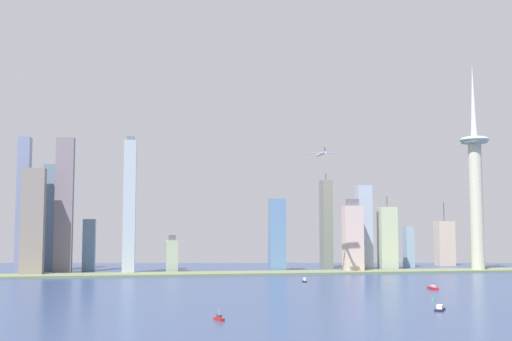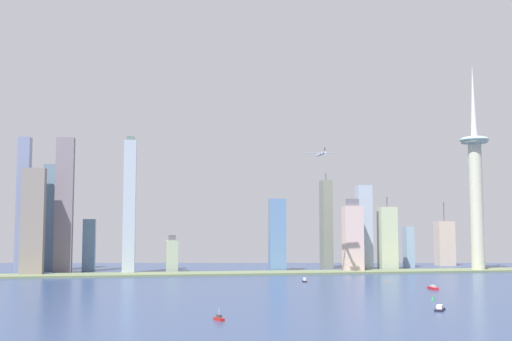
{
  "view_description": "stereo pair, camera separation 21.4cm",
  "coord_description": "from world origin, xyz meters",
  "views": [
    {
      "loc": [
        -141.19,
        -316.5,
        61.97
      ],
      "look_at": [
        -17.16,
        447.15,
        129.93
      ],
      "focal_mm": 43.27,
      "sensor_mm": 36.0,
      "label": 1
    },
    {
      "loc": [
        -140.98,
        -316.54,
        61.97
      ],
      "look_at": [
        -17.16,
        447.15,
        129.93
      ],
      "focal_mm": 43.27,
      "sensor_mm": 36.0,
      "label": 2
    }
  ],
  "objects": [
    {
      "name": "boat_1",
      "position": [
        19.05,
        342.31,
        1.56
      ],
      "size": [
        4.77,
        13.2,
        4.36
      ],
      "rotation": [
        0.0,
        0.0,
        1.49
      ],
      "color": "black",
      "rests_on": "ground"
    },
    {
      "name": "skyscraper_5",
      "position": [
        -174.41,
        485.14,
        85.44
      ],
      "size": [
        15.19,
        26.29,
        174.31
      ],
      "color": "#A1AEB8",
      "rests_on": "ground"
    },
    {
      "name": "channel_buoy_0",
      "position": [
        109.02,
        330.88,
        1.05
      ],
      "size": [
        1.75,
        1.75,
        2.11
      ],
      "primitive_type": "cone",
      "color": "#E54C19",
      "rests_on": "ground"
    },
    {
      "name": "airplane",
      "position": [
        55.79,
        402.65,
        147.42
      ],
      "size": [
        37.29,
        34.59,
        7.99
      ],
      "rotation": [
        0.0,
        0.0,
        1.6
      ],
      "color": "#B5B7BE"
    },
    {
      "name": "skyscraper_8",
      "position": [
        -228.89,
        538.7,
        34.65
      ],
      "size": [
        16.14,
        14.62,
        69.3
      ],
      "color": "slate",
      "rests_on": "ground"
    },
    {
      "name": "skyscraper_1",
      "position": [
        -309.29,
        510.81,
        87.14
      ],
      "size": [
        14.92,
        18.16,
        174.27
      ],
      "color": "slate",
      "rests_on": "ground"
    },
    {
      "name": "skyscraper_7",
      "position": [
        139.81,
        492.92,
        57.82
      ],
      "size": [
        20.08,
        15.09,
        115.64
      ],
      "color": "#9FACBC",
      "rests_on": "ground"
    },
    {
      "name": "skyscraper_6",
      "position": [
        293.19,
        567.93,
        33.61
      ],
      "size": [
        25.93,
        19.76,
        95.85
      ],
      "color": "#BFA995",
      "rests_on": "ground"
    },
    {
      "name": "skyscraper_12",
      "position": [
        176.34,
        501.52,
        43.16
      ],
      "size": [
        23.79,
        18.18,
        100.81
      ],
      "color": "#B1BC95",
      "rests_on": "ground"
    },
    {
      "name": "boat_0",
      "position": [
        62.75,
        108.85,
        1.46
      ],
      "size": [
        13.25,
        15.67,
        4.08
      ],
      "rotation": [
        0.0,
        0.0,
        4.1
      ],
      "color": "black",
      "rests_on": "ground"
    },
    {
      "name": "boat_2",
      "position": [
        -99.73,
        88.2,
        1.39
      ],
      "size": [
        6.77,
        10.08,
        7.82
      ],
      "rotation": [
        0.0,
        0.0,
        1.99
      ],
      "color": "#AA1A1A",
      "rests_on": "ground"
    },
    {
      "name": "skyscraper_13",
      "position": [
        223.9,
        541.49,
        29.56
      ],
      "size": [
        12.15,
        16.04,
        59.11
      ],
      "color": "#88A2B3",
      "rests_on": "ground"
    },
    {
      "name": "skyscraper_3",
      "position": [
        98.19,
        534.9,
        62.53
      ],
      "size": [
        13.69,
        23.76,
        135.0
      ],
      "color": "slate",
      "rests_on": "ground"
    },
    {
      "name": "ground_plane",
      "position": [
        0.0,
        0.0,
        0.0
      ],
      "size": [
        6000.0,
        6000.0,
        0.0
      ],
      "primitive_type": "plane",
      "color": "navy"
    },
    {
      "name": "skyscraper_2",
      "position": [
        -281.78,
        557.43,
        71.81
      ],
      "size": [
        20.63,
        18.81,
        143.62
      ],
      "color": "slate",
      "rests_on": "ground"
    },
    {
      "name": "skyscraper_9",
      "position": [
        -119.57,
        503.61,
        22.12
      ],
      "size": [
        15.09,
        25.53,
        48.4
      ],
      "color": "#92A088",
      "rests_on": "ground"
    },
    {
      "name": "boat_3",
      "position": [
        122.34,
        246.81,
        1.54
      ],
      "size": [
        5.72,
        16.72,
        4.05
      ],
      "rotation": [
        0.0,
        0.0,
        4.66
      ],
      "color": "red",
      "rests_on": "ground"
    },
    {
      "name": "skyscraper_0",
      "position": [
        18.87,
        493.52,
        48.18
      ],
      "size": [
        21.17,
        18.9,
        96.36
      ],
      "color": "#577AA5",
      "rests_on": "ground"
    },
    {
      "name": "skyscraper_10",
      "position": [
        115.11,
        466.88,
        45.02
      ],
      "size": [
        24.94,
        17.29,
        95.69
      ],
      "color": "#C6AAA2",
      "rests_on": "ground"
    },
    {
      "name": "waterfront_pier",
      "position": [
        0.0,
        457.12,
        1.22
      ],
      "size": [
        924.65,
        47.79,
        2.45
      ],
      "primitive_type": "cube",
      "color": "#5F6C4C",
      "rests_on": "ground"
    },
    {
      "name": "channel_buoy_2",
      "position": [
        85.73,
        169.53,
        1.42
      ],
      "size": [
        1.88,
        1.88,
        2.84
      ],
      "primitive_type": "cone",
      "color": "green",
      "rests_on": "ground"
    },
    {
      "name": "observation_tower",
      "position": [
        284.92,
        455.4,
        121.81
      ],
      "size": [
        39.11,
        39.11,
        281.74
      ],
      "color": "#B7B79C",
      "rests_on": "ground"
    },
    {
      "name": "skyscraper_4",
      "position": [
        -289.19,
        471.27,
        65.47
      ],
      "size": [
        27.03,
        15.02,
        130.93
      ],
      "color": "gray",
      "rests_on": "ground"
    },
    {
      "name": "skyscraper_11",
      "position": [
        -257.65,
        504.28,
        87.01
      ],
      "size": [
        22.3,
        13.52,
        174.03
      ],
      "color": "slate",
      "rests_on": "ground"
    }
  ]
}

